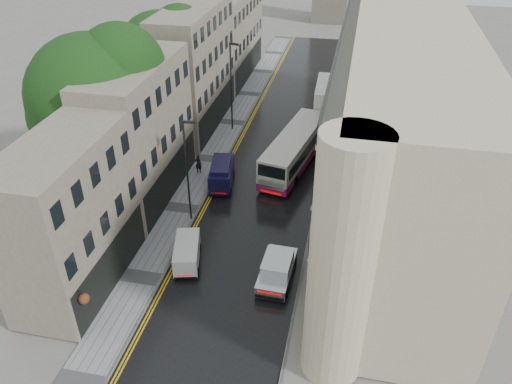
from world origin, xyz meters
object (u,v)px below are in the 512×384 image
at_px(tree_near, 96,118).
at_px(tree_far, 162,71).
at_px(cream_bus, 269,164).
at_px(white_van, 174,266).
at_px(navy_van, 210,182).
at_px(white_lorry, 315,109).
at_px(lamp_post_far, 231,88).
at_px(pedestrian, 198,164).
at_px(silver_hatchback, 258,283).
at_px(lamp_post_near, 187,173).

distance_m(tree_near, tree_far, 13.02).
relative_size(tree_near, cream_bus, 1.19).
xyz_separation_m(white_van, navy_van, (-0.55, 10.21, 0.30)).
bearing_deg(white_lorry, lamp_post_far, -169.99).
height_order(white_lorry, pedestrian, white_lorry).
bearing_deg(silver_hatchback, navy_van, 122.51).
xyz_separation_m(cream_bus, navy_van, (-4.36, -3.26, -0.45)).
relative_size(silver_hatchback, lamp_post_far, 0.50).
relative_size(cream_bus, white_lorry, 1.30).
xyz_separation_m(silver_hatchback, navy_van, (-6.29, 10.64, 0.29)).
bearing_deg(navy_van, lamp_post_near, -105.57).
relative_size(silver_hatchback, lamp_post_near, 0.55).
height_order(white_lorry, silver_hatchback, white_lorry).
bearing_deg(white_lorry, tree_far, -170.58).
relative_size(white_van, pedestrian, 2.22).
bearing_deg(lamp_post_far, white_lorry, 28.64).
relative_size(cream_bus, silver_hatchback, 2.58).
bearing_deg(cream_bus, lamp_post_far, 132.30).
bearing_deg(lamp_post_near, lamp_post_far, 86.38).
relative_size(white_lorry, silver_hatchback, 1.98).
bearing_deg(cream_bus, white_lorry, 86.35).
height_order(silver_hatchback, white_van, silver_hatchback).
xyz_separation_m(tree_near, lamp_post_near, (7.77, -2.02, -2.70)).
bearing_deg(tree_near, navy_van, 12.59).
distance_m(white_van, lamp_post_far, 22.98).
bearing_deg(pedestrian, tree_far, -50.18).
distance_m(tree_far, cream_bus, 15.31).
bearing_deg(tree_far, lamp_post_near, -63.55).
bearing_deg(navy_van, white_van, -96.18).
xyz_separation_m(navy_van, lamp_post_far, (-1.24, 12.39, 3.45)).
bearing_deg(pedestrian, navy_van, 126.18).
distance_m(white_van, pedestrian, 13.51).
bearing_deg(lamp_post_near, navy_van, 77.21).
relative_size(pedestrian, lamp_post_near, 0.20).
bearing_deg(silver_hatchback, cream_bus, 99.80).
bearing_deg(white_van, silver_hatchback, -18.41).
bearing_deg(pedestrian, white_van, 104.29).
height_order(tree_near, pedestrian, tree_near).
xyz_separation_m(tree_far, white_van, (8.45, -21.37, -5.37)).
bearing_deg(white_lorry, silver_hatchback, -93.79).
relative_size(tree_far, pedestrian, 7.44).
height_order(cream_bus, lamp_post_far, lamp_post_far).
height_order(cream_bus, white_van, cream_bus).
bearing_deg(navy_van, lamp_post_far, 86.44).
height_order(cream_bus, white_lorry, white_lorry).
distance_m(white_lorry, silver_hatchback, 24.84).
distance_m(silver_hatchback, pedestrian, 16.00).
xyz_separation_m(white_lorry, lamp_post_far, (-8.40, -1.75, 2.25)).
height_order(silver_hatchback, navy_van, navy_van).
xyz_separation_m(cream_bus, white_lorry, (2.80, 10.89, 0.76)).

